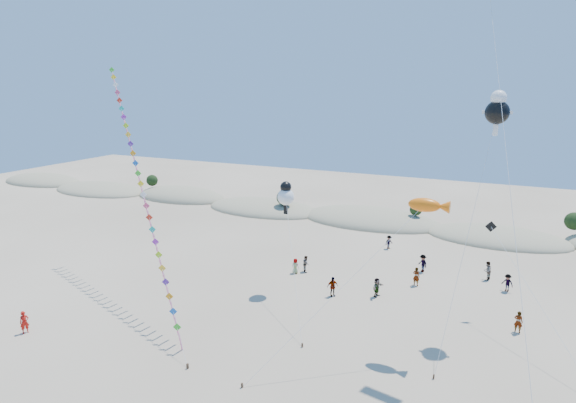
{
  "coord_description": "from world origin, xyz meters",
  "views": [
    {
      "loc": [
        16.21,
        -16.53,
        17.9
      ],
      "look_at": [
        2.14,
        14.0,
        9.79
      ],
      "focal_mm": 30.0,
      "sensor_mm": 36.0,
      "label": 1
    }
  ],
  "objects": [
    {
      "name": "flyer_foreground",
      "position": [
        -15.14,
        4.8,
        0.86
      ],
      "size": [
        0.66,
        0.74,
        1.71
      ],
      "primitive_type": "imported",
      "rotation": [
        0.0,
        0.0,
        1.06
      ],
      "color": "#B6160E",
      "rests_on": "ground"
    },
    {
      "name": "cartoon_kite_low",
      "position": [
        -1.04,
        20.43,
        8.65
      ],
      "size": [
        6.2,
        9.67,
        9.85
      ],
      "color": "#3F2D1E",
      "rests_on": "ground"
    },
    {
      "name": "dark_kite",
      "position": [
        17.72,
        19.69,
        4.99
      ],
      "size": [
        7.58,
        10.53,
        7.64
      ],
      "color": "#3F2D1E",
      "rests_on": "ground"
    },
    {
      "name": "kite_train",
      "position": [
        -12.16,
        14.67,
        10.43
      ],
      "size": [
        20.56,
        16.29,
        20.12
      ],
      "color": "#3F2D1E",
      "rests_on": "ground"
    },
    {
      "name": "dune_ridge",
      "position": [
        1.06,
        45.14,
        0.11
      ],
      "size": [
        145.3,
        11.49,
        5.57
      ],
      "color": "gray",
      "rests_on": "ground"
    },
    {
      "name": "beachgoers",
      "position": [
        8.58,
        26.55,
        0.84
      ],
      "size": [
        20.49,
        15.65,
        1.81
      ],
      "color": "slate",
      "rests_on": "ground"
    },
    {
      "name": "fish_kite",
      "position": [
        11.78,
        15.12,
        10.22
      ],
      "size": [
        10.31,
        9.93,
        10.73
      ],
      "color": "#3F2D1E",
      "rests_on": "ground"
    },
    {
      "name": "cartoon_kite_high",
      "position": [
        15.22,
        20.55,
        16.26
      ],
      "size": [
        2.94,
        9.89,
        17.62
      ],
      "color": "#3F2D1E",
      "rests_on": "ground"
    }
  ]
}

